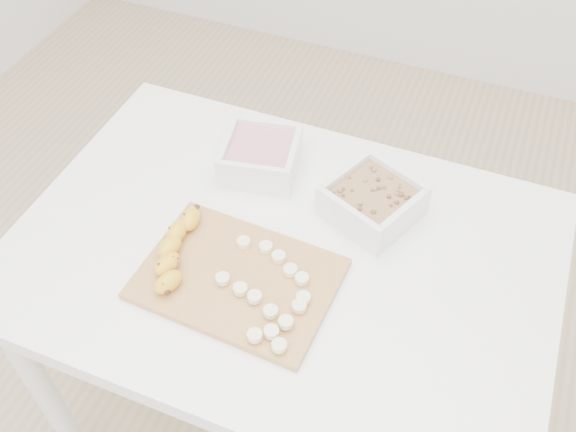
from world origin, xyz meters
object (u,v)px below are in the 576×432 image
at_px(banana, 176,251).
at_px(table, 282,279).
at_px(bowl_yogurt, 261,155).
at_px(cutting_board, 238,279).
at_px(bowl_granola, 372,201).

bearing_deg(banana, table, 29.57).
distance_m(table, banana, 0.23).
distance_m(bowl_yogurt, banana, 0.29).
height_order(bowl_yogurt, cutting_board, bowl_yogurt).
bearing_deg(cutting_board, bowl_granola, 54.88).
height_order(bowl_yogurt, bowl_granola, bowl_granola).
bearing_deg(bowl_granola, cutting_board, -125.12).
distance_m(bowl_granola, cutting_board, 0.30).
height_order(bowl_granola, cutting_board, bowl_granola).
distance_m(bowl_yogurt, cutting_board, 0.29).
relative_size(bowl_yogurt, banana, 0.91).
xyz_separation_m(bowl_yogurt, cutting_board, (0.08, -0.28, -0.03)).
bearing_deg(bowl_granola, banana, -140.12).
relative_size(bowl_yogurt, bowl_granola, 0.86).
distance_m(bowl_yogurt, bowl_granola, 0.25).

